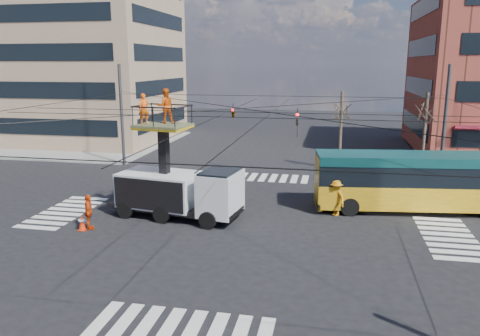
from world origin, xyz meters
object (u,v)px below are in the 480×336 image
Objects in this scene: traffic_cone at (82,222)px; flagger at (336,198)px; city_bus at (420,181)px; utility_truck at (178,178)px; worker_ground at (89,212)px.

flagger is at bearing 21.19° from traffic_cone.
traffic_cone is at bearing -166.07° from city_bus.
utility_truck reaches higher than flagger.
utility_truck is 8.48m from flagger.
worker_ground is (-3.75, -2.72, -1.25)m from utility_truck.
city_bus reaches higher than worker_ground.
traffic_cone is 0.39× the size of flagger.
utility_truck is at bearing -171.31° from city_bus.
city_bus is 5.85× the size of flagger.
traffic_cone is at bearing -110.09° from flagger.
city_bus is at bearing -93.58° from worker_ground.
utility_truck is 0.63× the size of city_bus.
city_bus is 17.69m from worker_ground.
flagger is (11.94, 4.59, 0.10)m from worker_ground.
traffic_cone is 0.61m from worker_ground.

